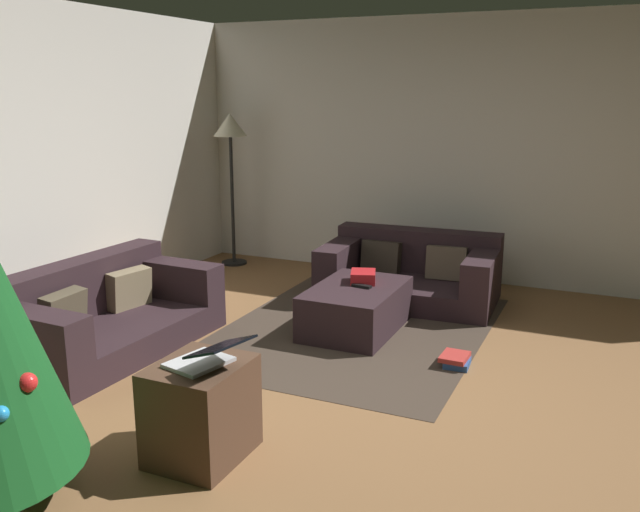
% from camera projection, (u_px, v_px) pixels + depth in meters
% --- Properties ---
extents(ground_plane, '(6.40, 6.40, 0.00)m').
position_uv_depth(ground_plane, '(381.00, 408.00, 4.18)').
color(ground_plane, brown).
extents(corner_partition, '(0.12, 6.40, 2.60)m').
position_uv_depth(corner_partition, '(491.00, 152.00, 6.65)').
color(corner_partition, silver).
rests_on(corner_partition, ground_plane).
extents(couch_left, '(1.72, 0.95, 0.65)m').
position_uv_depth(couch_left, '(102.00, 315.00, 5.10)').
color(couch_left, '#2D1E23').
rests_on(couch_left, ground_plane).
extents(couch_right, '(1.00, 1.59, 0.61)m').
position_uv_depth(couch_right, '(411.00, 273.00, 6.31)').
color(couch_right, '#2D1E23').
rests_on(couch_right, ground_plane).
extents(ottoman, '(0.98, 0.65, 0.36)m').
position_uv_depth(ottoman, '(356.00, 308.00, 5.49)').
color(ottoman, '#2D1E23').
rests_on(ottoman, ground_plane).
extents(gift_box, '(0.29, 0.26, 0.09)m').
position_uv_depth(gift_box, '(363.00, 277.00, 5.56)').
color(gift_box, red).
rests_on(gift_box, ottoman).
extents(tv_remote, '(0.07, 0.17, 0.02)m').
position_uv_depth(tv_remote, '(362.00, 286.00, 5.43)').
color(tv_remote, black).
rests_on(tv_remote, ottoman).
extents(side_table, '(0.52, 0.44, 0.52)m').
position_uv_depth(side_table, '(201.00, 411.00, 3.58)').
color(side_table, '#4C3323').
rests_on(side_table, ground_plane).
extents(laptop, '(0.39, 0.46, 0.18)m').
position_uv_depth(laptop, '(207.00, 357.00, 3.47)').
color(laptop, silver).
rests_on(laptop, side_table).
extents(book_stack, '(0.23, 0.20, 0.08)m').
position_uv_depth(book_stack, '(456.00, 360.00, 4.80)').
color(book_stack, '#2D5193').
rests_on(book_stack, ground_plane).
extents(corner_lamp, '(0.36, 0.36, 1.65)m').
position_uv_depth(corner_lamp, '(230.00, 137.00, 7.29)').
color(corner_lamp, black).
rests_on(corner_lamp, ground_plane).
extents(area_rug, '(2.60, 2.00, 0.01)m').
position_uv_depth(area_rug, '(356.00, 329.00, 5.54)').
color(area_rug, '#403329').
rests_on(area_rug, ground_plane).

